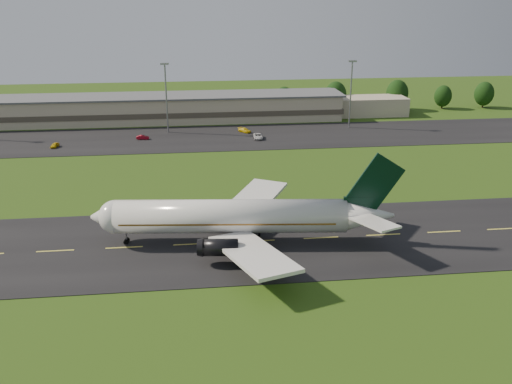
{
  "coord_description": "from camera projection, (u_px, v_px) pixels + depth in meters",
  "views": [
    {
      "loc": [
        11.56,
        -87.03,
        40.08
      ],
      "look_at": [
        22.77,
        8.0,
        6.0
      ],
      "focal_mm": 40.0,
      "sensor_mm": 36.0,
      "label": 1
    }
  ],
  "objects": [
    {
      "name": "tree_line",
      "position": [
        274.0,
        98.0,
        194.91
      ],
      "size": [
        200.36,
        8.31,
        10.53
      ],
      "color": "black",
      "rests_on": "ground"
    },
    {
      "name": "service_vehicle_c",
      "position": [
        258.0,
        136.0,
        161.44
      ],
      "size": [
        2.6,
        5.3,
        1.45
      ],
      "primitive_type": "imported",
      "rotation": [
        0.0,
        0.0,
        -0.04
      ],
      "color": "silver",
      "rests_on": "apron"
    },
    {
      "name": "service_vehicle_d",
      "position": [
        245.0,
        130.0,
        168.68
      ],
      "size": [
        4.21,
        4.6,
        1.29
      ],
      "primitive_type": "imported",
      "rotation": [
        0.0,
        0.0,
        0.68
      ],
      "color": "gold",
      "rests_on": "apron"
    },
    {
      "name": "terminal",
      "position": [
        173.0,
        109.0,
        182.95
      ],
      "size": [
        145.0,
        16.0,
        8.4
      ],
      "color": "#BEB091",
      "rests_on": "ground"
    },
    {
      "name": "service_vehicle_b",
      "position": [
        143.0,
        137.0,
        160.78
      ],
      "size": [
        3.63,
        1.46,
        1.17
      ],
      "primitive_type": "imported",
      "rotation": [
        0.0,
        0.0,
        1.51
      ],
      "color": "maroon",
      "rests_on": "apron"
    },
    {
      "name": "light_mast_east",
      "position": [
        351.0,
        86.0,
        170.79
      ],
      "size": [
        2.4,
        1.2,
        20.35
      ],
      "color": "gray",
      "rests_on": "ground"
    },
    {
      "name": "ground",
      "position": [
        124.0,
        248.0,
        93.6
      ],
      "size": [
        360.0,
        360.0,
        0.0
      ],
      "primitive_type": "plane",
      "color": "#284611",
      "rests_on": "ground"
    },
    {
      "name": "taxiway",
      "position": [
        124.0,
        248.0,
        93.58
      ],
      "size": [
        220.0,
        30.0,
        0.1
      ],
      "primitive_type": "cube",
      "color": "black",
      "rests_on": "ground"
    },
    {
      "name": "airliner",
      "position": [
        236.0,
        217.0,
        93.99
      ],
      "size": [
        51.24,
        41.96,
        15.57
      ],
      "rotation": [
        0.0,
        0.0,
        -0.1
      ],
      "color": "white",
      "rests_on": "ground"
    },
    {
      "name": "light_mast_centre",
      "position": [
        166.0,
        90.0,
        164.72
      ],
      "size": [
        2.4,
        1.2,
        20.35
      ],
      "color": "gray",
      "rests_on": "ground"
    },
    {
      "name": "apron",
      "position": [
        150.0,
        140.0,
        160.94
      ],
      "size": [
        260.0,
        30.0,
        0.1
      ],
      "primitive_type": "cube",
      "color": "black",
      "rests_on": "ground"
    },
    {
      "name": "service_vehicle_a",
      "position": [
        55.0,
        145.0,
        152.65
      ],
      "size": [
        2.15,
        3.81,
        1.22
      ],
      "primitive_type": "imported",
      "rotation": [
        0.0,
        0.0,
        -0.21
      ],
      "color": "gold",
      "rests_on": "apron"
    }
  ]
}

